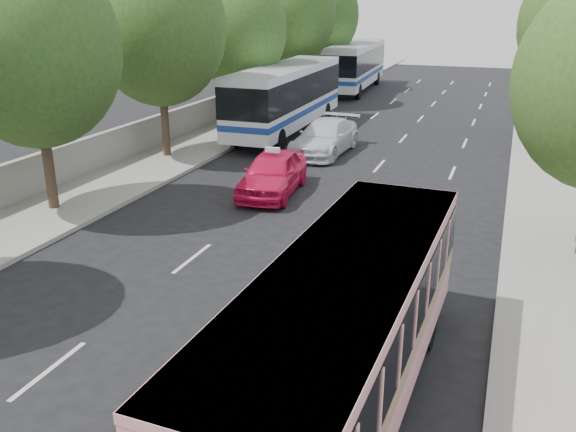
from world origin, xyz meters
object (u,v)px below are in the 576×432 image
at_px(pink_taxi, 273,173).
at_px(tour_coach_rear, 355,63).
at_px(pink_bus, 345,322).
at_px(tour_coach_front, 286,93).
at_px(white_pickup, 325,137).

distance_m(pink_taxi, tour_coach_rear, 28.11).
xyz_separation_m(pink_bus, pink_taxi, (-6.05, 11.82, -1.05)).
bearing_deg(pink_taxi, tour_coach_rear, 92.13).
bearing_deg(tour_coach_rear, pink_taxi, -84.86).
xyz_separation_m(pink_taxi, tour_coach_front, (-3.43, 10.71, 1.38)).
bearing_deg(white_pickup, tour_coach_rear, 103.26).
bearing_deg(tour_coach_front, white_pickup, -49.28).
distance_m(tour_coach_front, tour_coach_rear, 17.10).
height_order(pink_bus, tour_coach_front, tour_coach_front).
distance_m(pink_bus, pink_taxi, 13.32).
bearing_deg(white_pickup, tour_coach_front, 134.19).
relative_size(white_pickup, tour_coach_front, 0.44).
distance_m(pink_bus, tour_coach_front, 24.45).
distance_m(pink_bus, white_pickup, 19.63).
relative_size(tour_coach_front, tour_coach_rear, 0.99).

